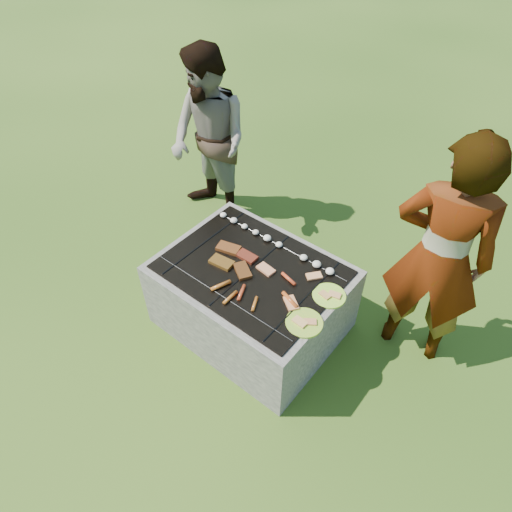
{
  "coord_description": "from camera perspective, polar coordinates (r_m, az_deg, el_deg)",
  "views": [
    {
      "loc": [
        1.45,
        -1.73,
        2.91
      ],
      "look_at": [
        0.0,
        0.05,
        0.7
      ],
      "focal_mm": 32.0,
      "sensor_mm": 36.0,
      "label": 1
    }
  ],
  "objects": [
    {
      "name": "plate_far",
      "position": [
        3.09,
        9.13,
        -4.91
      ],
      "size": [
        0.26,
        0.26,
        0.03
      ],
      "color": "#E0FF3C",
      "rests_on": "fire_pit"
    },
    {
      "name": "bread_on_grate",
      "position": [
        3.13,
        3.78,
        -3.32
      ],
      "size": [
        0.46,
        0.43,
        0.02
      ],
      "color": "#E6A976",
      "rests_on": "fire_pit"
    },
    {
      "name": "fire_pit",
      "position": [
        3.47,
        -0.52,
        -5.43
      ],
      "size": [
        1.3,
        1.0,
        0.62
      ],
      "color": "#A0988E",
      "rests_on": "ground"
    },
    {
      "name": "bystander",
      "position": [
        4.21,
        -5.86,
        14.06
      ],
      "size": [
        0.92,
        0.78,
        1.66
      ],
      "primitive_type": "imported",
      "rotation": [
        0.0,
        0.0,
        -0.21
      ],
      "color": "gray",
      "rests_on": "ground"
    },
    {
      "name": "cook",
      "position": [
        3.13,
        21.92,
        -0.2
      ],
      "size": [
        0.73,
        0.56,
        1.78
      ],
      "primitive_type": "imported",
      "rotation": [
        0.0,
        0.0,
        3.36
      ],
      "color": "gray",
      "rests_on": "ground"
    },
    {
      "name": "mushrooms",
      "position": [
        3.39,
        2.68,
        1.58
      ],
      "size": [
        1.06,
        0.06,
        0.04
      ],
      "color": "white",
      "rests_on": "fire_pit"
    },
    {
      "name": "sausages",
      "position": [
        3.05,
        -0.1,
        -4.56
      ],
      "size": [
        0.56,
        0.47,
        0.03
      ],
      "color": "#D04722",
      "rests_on": "fire_pit"
    },
    {
      "name": "plate_near",
      "position": [
        2.93,
        6.03,
        -8.28
      ],
      "size": [
        0.26,
        0.26,
        0.03
      ],
      "color": "gold",
      "rests_on": "fire_pit"
    },
    {
      "name": "lawn",
      "position": [
        3.68,
        -0.49,
        -8.29
      ],
      "size": [
        60.0,
        60.0,
        0.0
      ],
      "primitive_type": "plane",
      "color": "#244411",
      "rests_on": "ground"
    },
    {
      "name": "pork_slabs",
      "position": [
        3.28,
        -2.84,
        -0.37
      ],
      "size": [
        0.42,
        0.27,
        0.03
      ],
      "color": "#9E531C",
      "rests_on": "fire_pit"
    }
  ]
}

